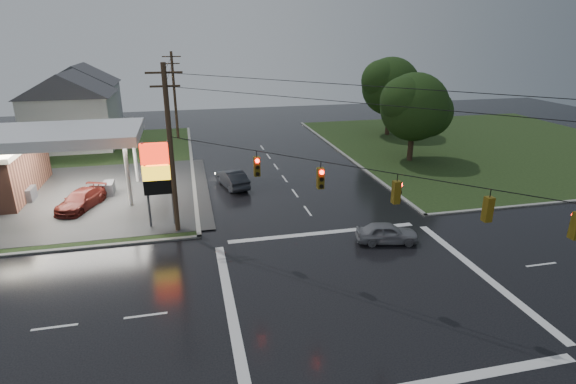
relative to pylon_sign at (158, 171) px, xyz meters
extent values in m
plane|color=black|center=(10.50, -10.50, -4.01)|extent=(120.00, 120.00, 0.00)
cube|color=black|center=(36.50, 15.50, -3.97)|extent=(36.00, 36.00, 0.08)
cube|color=#2D2D2D|center=(-9.50, 7.50, -3.92)|extent=(26.00, 18.00, 0.02)
cylinder|color=silver|center=(-2.50, 4.50, -1.51)|extent=(0.30, 0.30, 5.00)
cylinder|color=silver|center=(-12.50, 10.50, -1.51)|extent=(0.30, 0.30, 5.00)
cylinder|color=silver|center=(-2.50, 10.50, -1.51)|extent=(0.30, 0.30, 5.00)
cube|color=silver|center=(-7.50, 7.50, 1.19)|extent=(12.00, 8.00, 0.80)
cube|color=white|center=(-7.50, 7.50, 0.77)|extent=(11.40, 7.40, 0.04)
cube|color=#59595E|center=(-10.50, 7.50, -3.46)|extent=(0.80, 1.60, 1.10)
cube|color=#59595E|center=(-4.50, 7.50, -3.46)|extent=(0.80, 1.60, 1.10)
cylinder|color=#59595E|center=(-0.80, 0.00, -1.01)|extent=(0.16, 0.16, 6.00)
cylinder|color=#59595E|center=(0.80, 0.00, -1.01)|extent=(0.16, 0.16, 6.00)
cube|color=red|center=(0.00, 0.00, 1.19)|extent=(2.00, 0.35, 1.40)
cube|color=yellow|center=(0.00, 0.00, -0.11)|extent=(2.00, 0.35, 1.00)
cube|color=black|center=(0.00, 0.00, -1.11)|extent=(2.00, 0.35, 1.00)
cylinder|color=#382619|center=(1.00, -1.00, 1.49)|extent=(0.32, 0.32, 11.00)
cube|color=#382619|center=(1.00, -1.00, 6.39)|extent=(2.20, 0.12, 0.12)
cube|color=#382619|center=(1.00, -1.00, 5.59)|extent=(1.80, 0.12, 0.12)
cylinder|color=#382619|center=(1.00, 27.50, 1.24)|extent=(0.32, 0.32, 10.50)
cube|color=#382619|center=(1.00, 27.50, 5.89)|extent=(2.20, 0.12, 0.12)
cube|color=#382619|center=(1.00, 27.50, 5.09)|extent=(1.80, 0.12, 0.12)
cube|color=#59470C|center=(5.75, -5.75, 1.59)|extent=(0.34, 0.34, 1.10)
cylinder|color=#FF0C07|center=(5.75, -5.95, 1.97)|extent=(0.22, 0.08, 0.22)
cube|color=#59470C|center=(8.60, -8.60, 1.59)|extent=(0.34, 0.34, 1.10)
cylinder|color=#FF0C07|center=(8.60, -8.80, 1.97)|extent=(0.22, 0.08, 0.22)
cube|color=#59470C|center=(11.45, -11.45, 1.59)|extent=(0.34, 0.34, 1.10)
cylinder|color=#FF0C07|center=(11.65, -11.45, 1.97)|extent=(0.08, 0.22, 0.22)
cube|color=#59470C|center=(14.30, -14.30, 1.59)|extent=(0.34, 0.34, 1.10)
cylinder|color=#FF0C07|center=(14.30, -14.10, 1.97)|extent=(0.22, 0.08, 0.22)
cube|color=#59470C|center=(16.58, -16.58, 1.59)|extent=(0.34, 0.34, 1.10)
cylinder|color=#FF0C07|center=(16.58, -16.38, 1.97)|extent=(0.22, 0.08, 0.22)
cube|color=silver|center=(-10.50, 25.50, -1.01)|extent=(9.00, 8.00, 6.00)
cube|color=gray|center=(-5.20, 25.50, -3.61)|extent=(1.60, 4.80, 0.80)
cube|color=silver|center=(-11.50, 37.50, -1.01)|extent=(9.00, 8.00, 6.00)
cube|color=gray|center=(-6.20, 37.50, -3.61)|extent=(1.60, 4.80, 0.80)
cylinder|color=black|center=(24.50, 11.50, -1.49)|extent=(0.56, 0.56, 5.04)
sphere|color=black|center=(24.50, 11.50, 1.57)|extent=(6.80, 6.80, 6.80)
sphere|color=black|center=(26.20, 11.80, 0.94)|extent=(5.10, 5.10, 5.10)
sphere|color=black|center=(23.14, 11.10, 2.29)|extent=(4.76, 4.76, 4.76)
cylinder|color=black|center=(27.50, 23.50, -1.21)|extent=(0.56, 0.56, 5.60)
sphere|color=black|center=(27.50, 23.50, 2.19)|extent=(7.20, 7.20, 7.20)
sphere|color=black|center=(29.30, 23.80, 1.49)|extent=(5.40, 5.40, 5.40)
sphere|color=black|center=(26.06, 23.10, 2.99)|extent=(5.04, 5.04, 5.04)
imported|color=#22252A|center=(5.59, 7.33, -3.25)|extent=(2.68, 4.88, 1.52)
imported|color=gray|center=(13.99, -5.76, -3.35)|extent=(4.14, 2.33, 1.33)
imported|color=#5F1B15|center=(-6.14, 4.82, -3.31)|extent=(3.64, 5.21, 1.40)
camera|label=1|loc=(2.04, -29.64, 8.72)|focal=28.00mm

